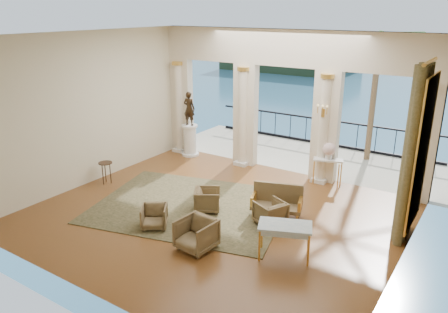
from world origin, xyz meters
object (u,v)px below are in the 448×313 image
Objects in this scene: statue at (189,109)px; side_table at (105,165)px; armchair_a at (154,216)px; armchair_b at (196,233)px; game_table at (285,228)px; pedestal at (190,141)px; console_table at (328,164)px; armchair_d at (207,199)px; armchair_c at (270,212)px; settee at (277,201)px.

side_table is at bearing 75.89° from statue.
armchair_a is 0.79× the size of armchair_b.
game_table is at bearing 137.50° from statue.
pedestal is 5.17m from console_table.
statue reaches higher than armchair_d.
armchair_c reaches higher than side_table.
settee reaches higher than armchair_b.
side_table is at bearing 150.13° from game_table.
side_table is at bearing -98.05° from pedestal.
side_table reaches higher than armchair_a.
settee is 1.15× the size of statue.
game_table is (0.94, -1.16, 0.35)m from armchair_c.
settee is (1.67, 0.72, 0.08)m from armchair_d.
pedestal is 1.19m from statue.
pedestal is at bearing -97.59° from armchair_c.
armchair_c is 3.25m from console_table.
game_table is at bearing -25.53° from armchair_a.
armchair_c reaches higher than armchair_a.
armchair_b is at bearing -124.80° from settee.
game_table is 1.89× the size of side_table.
armchair_b reaches higher than armchair_c.
armchair_d is 0.53× the size of game_table.
game_table is 6.42m from side_table.
statue is at bearing 160.92° from console_table.
armchair_a is 0.67× the size of console_table.
settee is 2.06× the size of side_table.
armchair_d is 1.82m from settee.
pedestal is 1.69× the size of side_table.
console_table reaches higher than armchair_b.
console_table reaches higher than armchair_c.
armchair_d is 1.00× the size of side_table.
statue is (-4.85, 2.67, 1.31)m from settee.
game_table is 7.30m from pedestal.
pedestal is at bearing 120.83° from game_table.
armchair_a is at bearing 127.34° from armchair_d.
armchair_d is 0.49× the size of settee.
pedestal is 3.57m from side_table.
game_table reaches higher than side_table.
armchair_d is 0.56× the size of statue.
armchair_d is 2.88m from game_table.
pedestal reaches higher than side_table.
armchair_c is at bearing 106.48° from game_table.
pedestal is 0.94× the size of statue.
statue reaches higher than armchair_a.
settee is (-0.08, 0.51, 0.08)m from armchair_c.
settee reaches higher than armchair_c.
armchair_b reaches higher than armchair_a.
console_table is (5.16, 0.05, -1.05)m from statue.
armchair_c is 0.57× the size of statue.
pedestal is (-4.85, 2.67, 0.13)m from settee.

